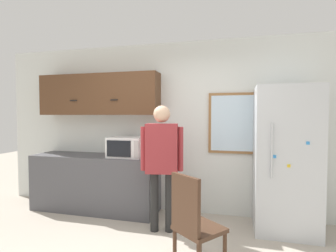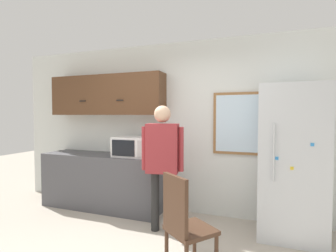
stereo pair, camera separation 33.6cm
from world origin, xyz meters
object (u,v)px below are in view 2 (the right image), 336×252
object	(u,v)px
chair	(184,222)
microwave	(132,147)
refrigerator	(291,161)
person	(162,155)

from	to	relation	value
chair	microwave	bearing A→B (deg)	-7.67
microwave	refrigerator	world-z (taller)	refrigerator
chair	person	bearing A→B (deg)	-18.23
microwave	chair	size ratio (longest dim) A/B	0.55
microwave	refrigerator	xyz separation A→B (m)	(2.27, -0.02, -0.09)
microwave	person	distance (m)	0.82
person	chair	distance (m)	1.13
microwave	refrigerator	distance (m)	2.27
person	refrigerator	world-z (taller)	refrigerator
refrigerator	microwave	bearing A→B (deg)	179.42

